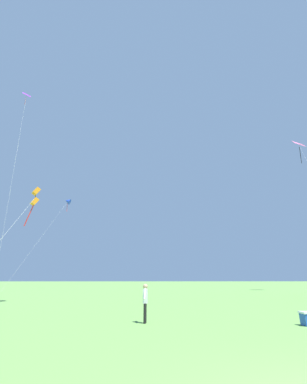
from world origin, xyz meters
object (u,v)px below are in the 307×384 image
(kite_blue_delta, at_px, (68,201))
(kite_purple_streamer, at_px, (24,107))
(kite_orange_box, at_px, (35,198))
(kite_pink_low, at_px, (300,149))
(person_child_small, at_px, (145,299))

(kite_blue_delta, bearing_deg, kite_purple_streamer, -97.63)
(kite_purple_streamer, bearing_deg, kite_blue_delta, 82.37)
(kite_blue_delta, distance_m, kite_orange_box, 30.58)
(kite_pink_low, distance_m, kite_orange_box, 37.14)
(kite_pink_low, distance_m, kite_blue_delta, 40.41)
(kite_orange_box, relative_size, person_child_small, 8.01)
(kite_purple_streamer, xyz_separation_m, person_child_small, (16.97, -20.36, -23.31))
(person_child_small, bearing_deg, kite_pink_low, 45.49)
(person_child_small, bearing_deg, kite_blue_delta, 111.83)
(kite_pink_low, bearing_deg, kite_blue_delta, 160.64)
(kite_blue_delta, relative_size, person_child_small, 12.13)
(kite_pink_low, bearing_deg, kite_purple_streamer, -175.47)
(kite_orange_box, height_order, kite_purple_streamer, kite_purple_streamer)
(kite_orange_box, bearing_deg, person_child_small, -44.86)
(kite_pink_low, relative_size, kite_blue_delta, 1.35)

